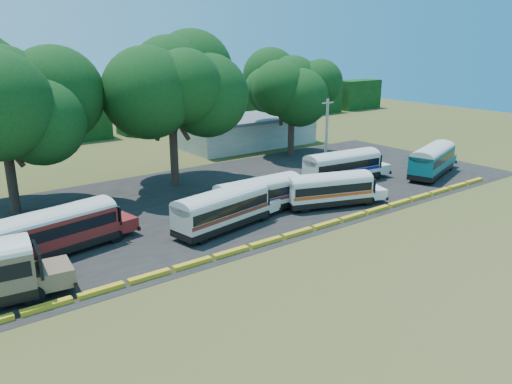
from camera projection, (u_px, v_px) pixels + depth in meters
ground at (291, 244)px, 35.66m from camera, size 160.00×160.00×0.00m
asphalt_strip at (213, 200)px, 45.42m from camera, size 64.00×24.00×0.02m
curb at (282, 237)px, 36.38m from camera, size 53.70×0.45×0.30m
terminal_building at (248, 131)px, 68.38m from camera, size 19.00×9.00×4.00m
treeline_backdrop at (73, 120)px, 71.56m from camera, size 130.00×4.00×6.00m
bus_red at (58, 228)px, 33.43m from camera, size 10.27×4.21×3.29m
bus_cream_west at (223, 207)px, 37.82m from camera, size 10.03×4.14×3.21m
bus_cream_east at (261, 193)px, 41.48m from camera, size 9.36×2.41×3.07m
bus_white_red at (330, 188)px, 43.19m from camera, size 9.42×5.02×3.02m
bus_white_blue at (343, 165)px, 50.57m from camera, size 10.17×3.50×3.28m
bus_teal at (433, 158)px, 53.04m from camera, size 10.43×5.58×3.34m
tree_west at (0, 100)px, 39.33m from camera, size 11.78×11.78×13.77m
tree_center at (170, 78)px, 47.24m from camera, size 10.77×10.77×14.52m
tree_east at (292, 85)px, 61.08m from camera, size 9.45×9.45×12.29m
utility_pole at (326, 135)px, 54.03m from camera, size 1.60×0.30×7.99m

